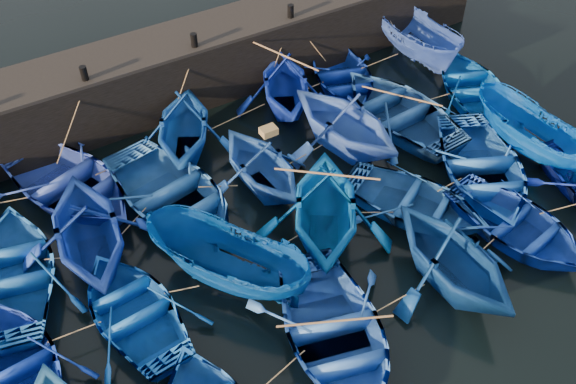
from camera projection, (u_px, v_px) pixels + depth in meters
ground at (345, 274)px, 18.75m from camera, size 120.00×120.00×0.00m
quay_wall at (188, 67)px, 24.31m from camera, size 26.00×2.50×2.50m
quay_top at (184, 36)px, 23.39m from camera, size 26.00×2.50×0.12m
bollard_1 at (84, 73)px, 21.14m from camera, size 0.24×0.24×0.50m
bollard_2 at (194, 40)px, 22.63m from camera, size 0.24×0.24×0.50m
bollard_3 at (291, 11)px, 24.11m from camera, size 0.24×0.24×0.50m
boat_1 at (68, 184)px, 20.64m from camera, size 5.74×6.67×1.17m
boat_2 at (183, 125)px, 21.92m from camera, size 5.43×5.67×2.31m
boat_3 at (285, 84)px, 23.71m from camera, size 5.24×5.53×2.29m
boat_4 at (342, 77)px, 25.19m from camera, size 4.69×5.55×0.98m
boat_5 at (416, 38)px, 26.28m from camera, size 2.29×5.29×2.00m
boat_6 at (13, 272)px, 18.11m from camera, size 4.88×5.99×1.09m
boat_7 at (87, 229)px, 18.30m from camera, size 4.84×5.40×2.55m
boat_8 at (172, 196)px, 20.23m from camera, size 5.17×6.47×1.20m
boat_9 at (261, 163)px, 20.60m from camera, size 3.77×4.31×2.18m
boat_10 at (345, 120)px, 21.95m from camera, size 5.00×5.51×2.52m
boat_11 at (400, 110)px, 23.49m from camera, size 4.42×5.90×1.17m
boat_12 at (473, 86)px, 24.72m from camera, size 4.98×5.71×0.99m
boat_13 at (13, 360)px, 16.17m from camera, size 3.65×4.84×0.95m
boat_14 at (134, 309)px, 17.30m from camera, size 3.64×4.79×0.94m
boat_15 at (227, 263)px, 17.80m from camera, size 4.37×5.21×1.94m
boat_16 at (325, 207)px, 18.93m from camera, size 6.18×6.38×2.57m
boat_17 at (416, 203)px, 20.16m from camera, size 5.28×5.83×0.99m
boat_18 at (482, 168)px, 21.21m from camera, size 5.95×6.71×1.15m
boat_19 at (530, 135)px, 21.92m from camera, size 2.32×4.93×1.84m
boat_22 at (334, 334)px, 16.61m from camera, size 5.15×6.26×1.13m
boat_23 at (453, 256)px, 17.66m from camera, size 4.00×4.63×2.42m
boat_24 at (518, 226)px, 19.45m from camera, size 4.18×5.28×0.99m
wooden_crate at (269, 131)px, 19.87m from camera, size 0.51×0.38×0.24m
mooring_ropes at (257, 156)px, 21.19m from camera, size 18.56×11.85×2.10m
loose_oars at (338, 148)px, 20.04m from camera, size 9.73×11.70×1.50m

